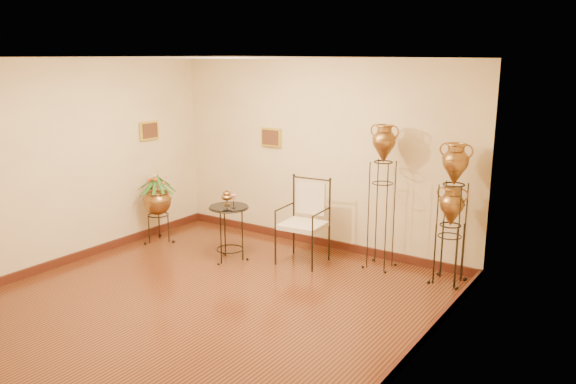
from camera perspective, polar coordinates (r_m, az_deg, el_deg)
The scene contains 8 objects.
ground at distance 6.83m, azimuth -7.98°, elevation -10.86°, with size 5.00×5.00×0.00m, color brown.
room_shell at distance 6.34m, azimuth -8.48°, elevation 3.63°, with size 5.02×5.02×2.81m.
amphora_tall at distance 7.60m, azimuth 9.53°, elevation -0.34°, with size 0.50×0.50×1.98m.
amphora_mid at distance 7.31m, azimuth 16.32°, elevation -2.02°, with size 0.46×0.46×1.82m.
amphora_short at distance 7.36m, azimuth 16.10°, elevation -4.21°, with size 0.47×0.47×1.27m.
planter_urn at distance 8.90m, azimuth -13.14°, elevation -0.63°, with size 0.70×0.70×1.24m.
armchair at distance 7.79m, azimuth 1.50°, elevation -3.05°, with size 0.71×0.67×1.18m.
side_table at distance 7.97m, azimuth -5.98°, elevation -4.06°, with size 0.72×0.72×1.00m.
Camera 1 is at (4.21, -4.61, 2.79)m, focal length 35.00 mm.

